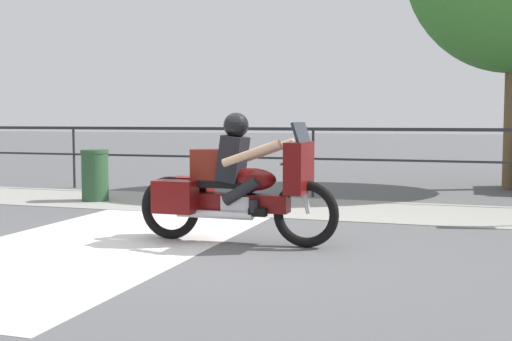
# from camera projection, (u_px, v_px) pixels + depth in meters

# --- Properties ---
(ground_plane) EXTENTS (120.00, 120.00, 0.00)m
(ground_plane) POSITION_uv_depth(u_px,v_px,m) (214.00, 247.00, 7.19)
(ground_plane) COLOR #565659
(sidewalk_band) EXTENTS (44.00, 2.40, 0.01)m
(sidewalk_band) POSITION_uv_depth(u_px,v_px,m) (292.00, 207.00, 10.41)
(sidewalk_band) COLOR #99968E
(sidewalk_band) RESTS_ON ground
(crosswalk_band) EXTENTS (2.68, 6.00, 0.01)m
(crosswalk_band) POSITION_uv_depth(u_px,v_px,m) (100.00, 242.00, 7.42)
(crosswalk_band) COLOR silver
(crosswalk_band) RESTS_ON ground
(fence_railing) EXTENTS (36.00, 0.05, 1.28)m
(fence_railing) POSITION_uv_depth(u_px,v_px,m) (313.00, 142.00, 11.76)
(fence_railing) COLOR #232326
(fence_railing) RESTS_ON ground
(motorcycle) EXTENTS (2.41, 0.76, 1.50)m
(motorcycle) POSITION_uv_depth(u_px,v_px,m) (235.00, 185.00, 7.35)
(motorcycle) COLOR black
(motorcycle) RESTS_ON ground
(trash_bin) EXTENTS (0.48, 0.48, 0.90)m
(trash_bin) POSITION_uv_depth(u_px,v_px,m) (95.00, 175.00, 11.17)
(trash_bin) COLOR #284C2D
(trash_bin) RESTS_ON ground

